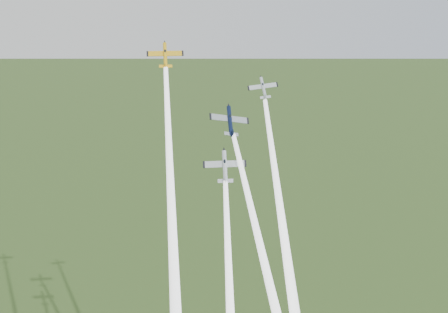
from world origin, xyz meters
TOP-DOWN VIEW (x-y plane):
  - plane_yellow at (-8.72, 7.83)m, footprint 8.74×7.38m
  - smoke_trail_yellow at (-13.74, -19.62)m, footprint 12.12×53.00m
  - plane_navy at (2.36, -2.49)m, footprint 9.78×6.93m
  - plane_silver_right at (12.32, 4.67)m, footprint 7.06×6.38m
  - smoke_trail_silver_right at (8.25, -20.13)m, footprint 10.28×47.65m
  - plane_silver_low at (-0.46, -8.04)m, footprint 10.03×8.76m

SIDE VIEW (x-z plane):
  - smoke_trail_silver_right at x=8.25m, z-range 49.33..102.07m
  - smoke_trail_yellow at x=-13.74m, z-range 50.66..109.54m
  - plane_silver_low at x=-0.46m, z-range 86.81..94.30m
  - plane_navy at x=2.36m, z-range 94.07..102.83m
  - plane_silver_right at x=12.32m, z-range 100.40..106.79m
  - plane_yellow at x=-8.72m, z-range 107.78..114.36m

